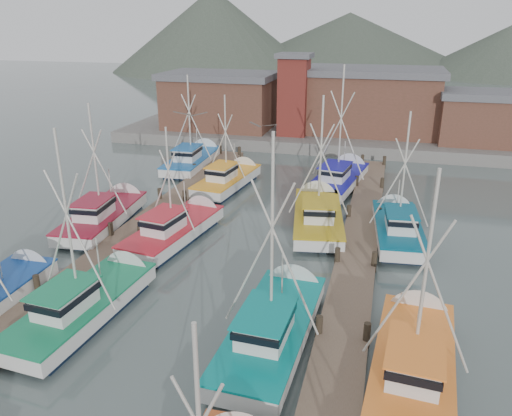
% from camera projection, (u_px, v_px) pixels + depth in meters
% --- Properties ---
extents(ground, '(260.00, 260.00, 0.00)m').
position_uv_depth(ground, '(204.00, 298.00, 24.74)').
color(ground, '#475553').
rests_on(ground, ground).
extents(dock_left, '(2.30, 46.00, 1.50)m').
position_uv_depth(dock_left, '(118.00, 246.00, 30.02)').
color(dock_left, brown).
rests_on(dock_left, ground).
extents(dock_right, '(2.30, 46.00, 1.50)m').
position_uv_depth(dock_right, '(354.00, 274.00, 26.63)').
color(dock_right, brown).
rests_on(dock_right, ground).
extents(quay, '(44.00, 16.00, 1.20)m').
position_uv_depth(quay, '(316.00, 133.00, 57.97)').
color(quay, slate).
rests_on(quay, ground).
extents(shed_left, '(12.72, 8.48, 6.20)m').
position_uv_depth(shed_left, '(220.00, 100.00, 57.51)').
color(shed_left, brown).
rests_on(shed_left, quay).
extents(shed_center, '(14.84, 9.54, 6.90)m').
position_uv_depth(shed_center, '(372.00, 100.00, 55.07)').
color(shed_center, brown).
rests_on(shed_center, quay).
extents(shed_right, '(8.48, 6.36, 5.20)m').
position_uv_depth(shed_right, '(481.00, 117.00, 50.00)').
color(shed_right, brown).
rests_on(shed_right, quay).
extents(lookout_tower, '(3.60, 3.60, 8.50)m').
position_uv_depth(lookout_tower, '(294.00, 94.00, 53.09)').
color(lookout_tower, maroon).
rests_on(lookout_tower, quay).
extents(distant_hills, '(175.00, 140.00, 42.00)m').
position_uv_depth(distant_hills, '(316.00, 70.00, 138.62)').
color(distant_hills, '#4A5446').
rests_on(distant_hills, ground).
extents(boat_4, '(3.86, 9.14, 9.71)m').
position_uv_depth(boat_4, '(90.00, 301.00, 23.16)').
color(boat_4, black).
rests_on(boat_4, ground).
extents(boat_5, '(4.02, 9.52, 10.04)m').
position_uv_depth(boat_5, '(275.00, 324.00, 21.45)').
color(boat_5, black).
rests_on(boat_5, ground).
extents(boat_7, '(3.79, 9.38, 9.31)m').
position_uv_depth(boat_7, '(414.00, 358.00, 19.28)').
color(boat_7, black).
rests_on(boat_7, ground).
extents(boat_8, '(3.93, 9.17, 7.96)m').
position_uv_depth(boat_8, '(178.00, 228.00, 31.36)').
color(boat_8, black).
rests_on(boat_8, ground).
extents(boat_9, '(4.52, 10.07, 9.57)m').
position_uv_depth(boat_9, '(318.00, 214.00, 33.57)').
color(boat_9, black).
rests_on(boat_9, ground).
extents(boat_10, '(3.71, 9.36, 8.99)m').
position_uv_depth(boat_10, '(106.00, 214.00, 33.62)').
color(boat_10, black).
rests_on(boat_10, ground).
extents(boat_11, '(3.56, 8.82, 8.78)m').
position_uv_depth(boat_11, '(397.00, 226.00, 31.64)').
color(boat_11, black).
rests_on(boat_11, ground).
extents(boat_12, '(3.67, 8.96, 8.32)m').
position_uv_depth(boat_12, '(230.00, 179.00, 41.08)').
color(boat_12, black).
rests_on(boat_12, ground).
extents(boat_13, '(4.48, 10.10, 10.71)m').
position_uv_depth(boat_13, '(340.00, 178.00, 41.23)').
color(boat_13, black).
rests_on(boat_13, ground).
extents(boat_14, '(3.87, 9.66, 9.32)m').
position_uv_depth(boat_14, '(194.00, 159.00, 46.87)').
color(boat_14, black).
rests_on(boat_14, ground).
extents(gull_near, '(1.54, 0.66, 0.24)m').
position_uv_depth(gull_near, '(190.00, 114.00, 21.49)').
color(gull_near, slate).
rests_on(gull_near, ground).
extents(gull_far, '(1.52, 0.66, 0.24)m').
position_uv_depth(gull_far, '(263.00, 125.00, 24.93)').
color(gull_far, slate).
rests_on(gull_far, ground).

